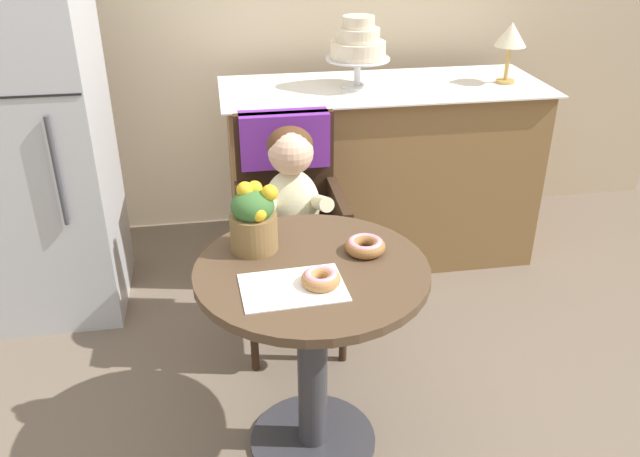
{
  "coord_description": "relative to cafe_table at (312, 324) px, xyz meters",
  "views": [
    {
      "loc": [
        -0.25,
        -1.68,
        1.74
      ],
      "look_at": [
        0.05,
        0.15,
        0.77
      ],
      "focal_mm": 36.66,
      "sensor_mm": 36.0,
      "label": 1
    }
  ],
  "objects": [
    {
      "name": "ground_plane",
      "position": [
        0.0,
        0.0,
        -0.51
      ],
      "size": [
        8.0,
        8.0,
        0.0
      ],
      "primitive_type": "plane",
      "color": "#6B5B4C"
    },
    {
      "name": "cafe_table",
      "position": [
        0.0,
        0.0,
        0.0
      ],
      "size": [
        0.72,
        0.72,
        0.72
      ],
      "color": "#4C3826",
      "rests_on": "ground"
    },
    {
      "name": "wicker_chair",
      "position": [
        0.01,
        0.71,
        0.13
      ],
      "size": [
        0.42,
        0.45,
        0.95
      ],
      "rotation": [
        0.0,
        0.0,
        0.09
      ],
      "color": "#332114",
      "rests_on": "ground"
    },
    {
      "name": "seated_child",
      "position": [
        0.01,
        0.55,
        0.17
      ],
      "size": [
        0.27,
        0.32,
        0.73
      ],
      "color": "beige",
      "rests_on": "ground"
    },
    {
      "name": "paper_napkin",
      "position": [
        -0.07,
        -0.11,
        0.21
      ],
      "size": [
        0.31,
        0.22,
        0.0
      ],
      "primitive_type": "cube",
      "rotation": [
        0.0,
        0.0,
        0.06
      ],
      "color": "white",
      "rests_on": "cafe_table"
    },
    {
      "name": "donut_front",
      "position": [
        0.01,
        -0.1,
        0.24
      ],
      "size": [
        0.11,
        0.11,
        0.04
      ],
      "color": "#AD7542",
      "rests_on": "cafe_table"
    },
    {
      "name": "donut_mid",
      "position": [
        0.18,
        0.06,
        0.24
      ],
      "size": [
        0.13,
        0.13,
        0.04
      ],
      "color": "#936033",
      "rests_on": "cafe_table"
    },
    {
      "name": "flower_vase",
      "position": [
        -0.16,
        0.14,
        0.32
      ],
      "size": [
        0.15,
        0.15,
        0.22
      ],
      "color": "brown",
      "rests_on": "cafe_table"
    },
    {
      "name": "display_counter",
      "position": [
        0.55,
        1.3,
        -0.05
      ],
      "size": [
        1.56,
        0.62,
        0.9
      ],
      "color": "olive",
      "rests_on": "ground"
    },
    {
      "name": "tiered_cake_stand",
      "position": [
        0.42,
        1.3,
        0.59
      ],
      "size": [
        0.3,
        0.3,
        0.33
      ],
      "color": "silver",
      "rests_on": "display_counter"
    },
    {
      "name": "table_lamp",
      "position": [
        1.14,
        1.26,
        0.61
      ],
      "size": [
        0.15,
        0.15,
        0.28
      ],
      "color": "#B28C47",
      "rests_on": "display_counter"
    },
    {
      "name": "refrigerator",
      "position": [
        -1.05,
        1.1,
        0.34
      ],
      "size": [
        0.64,
        0.63,
        1.7
      ],
      "color": "#B7BABF",
      "rests_on": "ground"
    }
  ]
}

